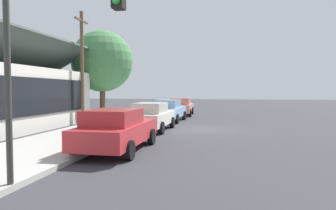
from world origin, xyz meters
The scene contains 10 objects.
ground_plane centered at (0.00, 0.00, 0.00)m, with size 120.00×120.00×0.00m, color #38383D.
sidewalk_curb centered at (0.00, 5.60, 0.08)m, with size 60.00×4.20×0.16m, color #B2AFA8.
car_cherry centered at (-7.06, 2.80, 0.82)m, with size 4.83×2.12×1.59m.
car_ivory centered at (-1.16, 2.84, 0.81)m, with size 4.61×2.03×1.59m.
car_skyblue centered at (4.01, 2.86, 0.82)m, with size 4.68×2.21×1.59m.
car_coral centered at (9.52, 2.66, 0.82)m, with size 4.96×2.17×1.59m.
shade_tree centered at (5.46, 8.52, 4.59)m, with size 4.91×4.91×7.06m.
traffic_light_main centered at (-11.87, 2.54, 3.49)m, with size 0.37×2.79×5.20m.
utility_pole_wooden centered at (1.24, 8.20, 3.93)m, with size 1.80×0.24×7.50m.
fire_hydrant_red centered at (1.54, 4.20, 0.50)m, with size 0.22×0.22×0.71m.
Camera 1 is at (-17.96, -1.15, 2.29)m, focal length 32.82 mm.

